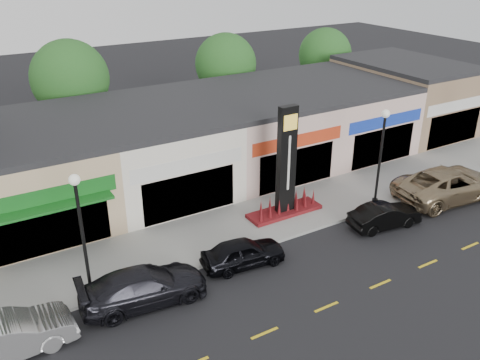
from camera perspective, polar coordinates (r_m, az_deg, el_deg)
The scene contains 19 objects.
ground at distance 23.37m, azimuth 4.92°, elevation -10.05°, with size 120.00×120.00×0.00m, color black.
sidewalk at distance 26.40m, azimuth -0.55°, elevation -5.31°, with size 52.00×4.30×0.15m, color gray.
curb at distance 24.76m, azimuth 2.10°, elevation -7.55°, with size 52.00×0.20×0.15m, color gray.
shop_beige at distance 29.15m, azimuth -22.58°, elevation 0.80°, with size 7.00×10.85×4.80m.
shop_cream at distance 30.67m, azimuth -9.75°, elevation 3.58°, with size 7.00×10.01×4.80m.
shop_pink_w at distance 33.61m, azimuth 1.43°, elevation 5.83°, with size 7.00×10.01×4.80m.
shop_pink_e at distance 37.63m, azimuth 10.58°, elevation 7.51°, with size 7.00×10.01×4.80m.
shop_tan at distance 42.37m, azimuth 17.90°, elevation 9.03°, with size 7.00×10.01×5.30m.
tree_rear_west at distance 36.60m, azimuth -18.55°, elevation 10.76°, with size 5.20×5.20×7.83m.
tree_rear_mid at distance 40.84m, azimuth -1.62°, elevation 12.88°, with size 4.80×4.80×7.29m.
tree_rear_east at distance 46.50m, azimuth 9.52°, elevation 13.71°, with size 4.60×4.60×6.94m.
lamp_west_near at distance 20.72m, azimuth -17.41°, elevation -4.81°, with size 0.44×0.44×5.47m.
lamp_east_near at distance 28.22m, azimuth 15.59°, elevation 3.45°, with size 0.44×0.44×5.47m.
pylon_sign at distance 26.75m, azimuth 5.16°, elevation 0.31°, with size 4.20×1.30×6.00m.
car_white_van at distance 20.45m, azimuth -24.88°, elevation -15.76°, with size 4.78×1.67×1.57m, color silver.
car_dark_sedan at distance 21.40m, azimuth -10.74°, elevation -11.67°, with size 5.21×2.12×1.51m, color black.
car_black_sedan at distance 23.28m, azimuth 0.36°, elevation -8.14°, with size 3.88×1.56×1.32m, color black.
car_black_conv at distance 27.34m, azimuth 15.94°, elevation -3.88°, with size 3.86×1.35×1.27m, color black.
car_gold_suv at distance 31.46m, azimuth 22.38°, elevation -0.40°, with size 6.60×3.04×1.83m, color #937E5D.
Camera 1 is at (-11.46, -15.40, 13.32)m, focal length 38.00 mm.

